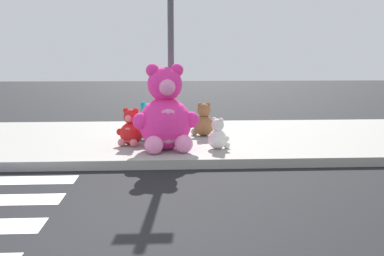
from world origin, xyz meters
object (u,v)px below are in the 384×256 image
(sign_pole, at_px, (171,49))
(plush_red, at_px, (131,130))
(plush_brown, at_px, (203,122))
(plush_teal, at_px, (148,125))
(plush_lavender, at_px, (163,126))
(plush_white, at_px, (218,136))
(plush_pink_large, at_px, (166,116))

(sign_pole, distance_m, plush_red, 1.61)
(plush_brown, relative_size, plush_teal, 0.93)
(plush_lavender, bearing_deg, plush_white, -55.72)
(sign_pole, xyz_separation_m, plush_red, (-0.72, -0.13, -1.43))
(plush_brown, bearing_deg, plush_lavender, 178.27)
(plush_brown, xyz_separation_m, plush_teal, (-1.09, -0.42, 0.02))
(sign_pole, height_order, plush_white, sign_pole)
(plush_white, xyz_separation_m, plush_brown, (-0.14, 1.35, 0.05))
(plush_pink_large, bearing_deg, plush_brown, 61.55)
(plush_white, xyz_separation_m, plush_red, (-1.51, 0.42, 0.05))
(plush_lavender, bearing_deg, plush_teal, -123.28)
(plush_brown, height_order, plush_lavender, plush_brown)
(plush_pink_large, xyz_separation_m, plush_teal, (-0.33, 0.98, -0.29))
(plush_pink_large, bearing_deg, plush_white, 2.60)
(plush_teal, xyz_separation_m, plush_red, (-0.28, -0.51, -0.02))
(plush_white, xyz_separation_m, plush_teal, (-1.23, 0.94, 0.07))
(plush_brown, relative_size, plush_red, 1.01)
(plush_pink_large, distance_m, plush_lavender, 1.46)
(sign_pole, distance_m, plush_teal, 1.52)
(sign_pole, bearing_deg, plush_lavender, 100.23)
(plush_pink_large, height_order, plush_red, plush_pink_large)
(plush_lavender, bearing_deg, plush_brown, -1.73)
(plush_brown, distance_m, plush_lavender, 0.80)
(plush_white, xyz_separation_m, plush_lavender, (-0.94, 1.38, -0.01))
(plush_pink_large, relative_size, plush_brown, 2.16)
(plush_white, relative_size, plush_lavender, 1.04)
(plush_red, bearing_deg, plush_lavender, 58.94)
(plush_teal, relative_size, plush_red, 1.08)
(plush_teal, height_order, plush_lavender, plush_teal)
(plush_white, height_order, plush_brown, plush_brown)
(plush_brown, relative_size, plush_lavender, 1.29)
(plush_pink_large, relative_size, plush_white, 2.68)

